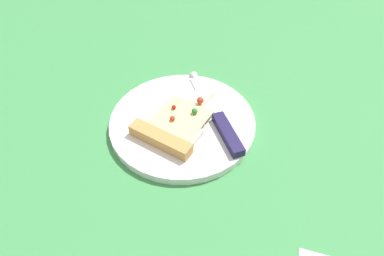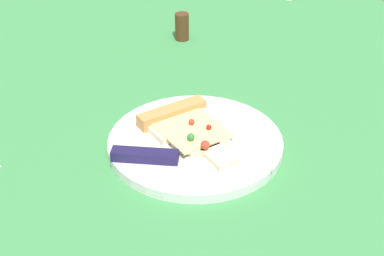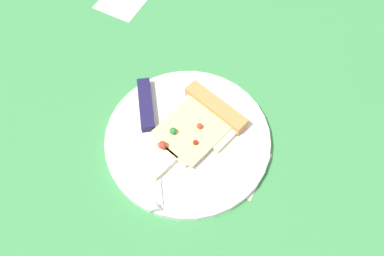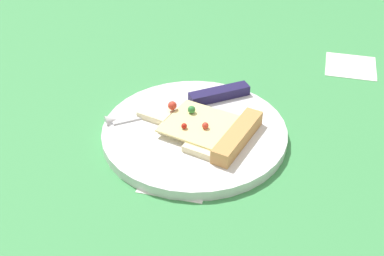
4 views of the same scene
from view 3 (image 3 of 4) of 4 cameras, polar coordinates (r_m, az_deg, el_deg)
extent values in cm
cube|color=#3D8C4C|center=(68.27, 1.04, -1.73)|extent=(159.33, 159.33, 3.00)
cube|color=white|center=(65.00, 6.39, -5.45)|extent=(9.00, 9.00, 0.20)
cube|color=white|center=(88.16, -10.07, 17.55)|extent=(9.00, 9.00, 0.20)
cylinder|color=silver|center=(65.73, -0.64, -1.66)|extent=(27.49, 27.49, 1.57)
cube|color=beige|center=(66.05, 1.73, 1.11)|extent=(12.19, 8.67, 1.00)
cube|color=beige|center=(64.10, -1.57, -1.99)|extent=(8.42, 7.29, 1.00)
cube|color=beige|center=(62.69, -4.74, -4.95)|extent=(4.84, 5.96, 1.00)
cube|color=#EDD88C|center=(64.37, -0.05, -0.28)|extent=(11.50, 12.06, 0.30)
cube|color=tan|center=(66.78, 3.47, 3.00)|extent=(12.26, 5.65, 2.20)
sphere|color=red|center=(64.04, 1.52, 0.33)|extent=(0.97, 0.97, 0.97)
sphere|color=red|center=(62.30, -4.31, -2.48)|extent=(1.36, 1.36, 1.36)
sphere|color=#2D7A38|center=(63.51, -2.77, -0.43)|extent=(1.16, 1.16, 1.16)
sphere|color=#B21E14|center=(62.64, 0.49, -2.10)|extent=(0.85, 0.85, 0.85)
cube|color=silver|center=(62.67, -5.67, -5.96)|extent=(8.63, 10.91, 0.30)
cone|color=silver|center=(60.49, -5.15, -11.13)|extent=(2.79, 2.79, 2.00)
cube|color=#1E1947|center=(67.87, -6.64, 3.52)|extent=(7.63, 9.40, 1.60)
camera|label=1|loc=(0.76, 7.25, 50.66)|focal=31.29mm
camera|label=2|loc=(0.72, -78.88, 6.15)|focal=52.04mm
camera|label=4|loc=(0.62, 72.80, 6.91)|focal=48.13mm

